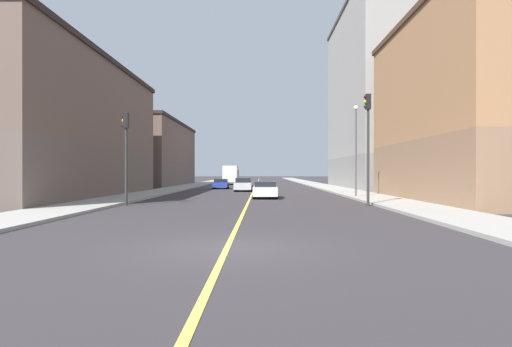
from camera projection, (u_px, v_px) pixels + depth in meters
ground_plane at (227, 248)px, 11.12m from camera, size 400.00×400.00×0.00m
sidewalk_left at (321, 186)px, 59.98m from camera, size 3.51×168.00×0.15m
sidewalk_right at (190, 186)px, 60.25m from camera, size 3.51×168.00×0.15m
lane_center_stripe at (256, 186)px, 60.11m from camera, size 0.16×154.00×0.01m
building_left_near at (481, 107)px, 29.16m from camera, size 10.15×18.68×13.02m
building_left_mid at (382, 98)px, 53.23m from camera, size 10.15×23.86×22.65m
building_right_corner at (51, 128)px, 33.88m from camera, size 10.15×25.68×11.11m
building_right_midblock at (148, 154)px, 62.85m from camera, size 10.15×24.92×9.42m
traffic_light_left_near at (368, 134)px, 24.92m from camera, size 0.40×0.32×6.61m
traffic_light_right_near at (126, 145)px, 25.13m from camera, size 0.40×0.32×5.53m
street_lamp_left_near at (356, 141)px, 32.67m from camera, size 0.36×0.36×7.03m
car_blue at (221, 184)px, 51.37m from camera, size 1.92×4.17×1.20m
car_white at (265, 190)px, 32.52m from camera, size 1.93×3.99×1.29m
car_silver at (243, 185)px, 44.63m from camera, size 1.88×4.00×1.40m
box_truck at (231, 175)px, 68.54m from camera, size 2.32×6.54×3.04m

